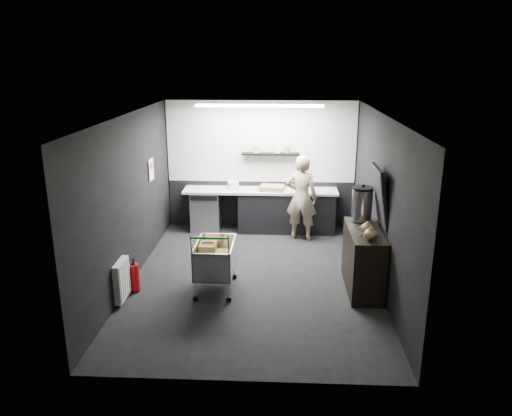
{
  "coord_description": "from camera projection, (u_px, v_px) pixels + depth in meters",
  "views": [
    {
      "loc": [
        0.41,
        -7.61,
        3.55
      ],
      "look_at": [
        0.01,
        0.4,
        1.11
      ],
      "focal_mm": 35.0,
      "sensor_mm": 36.0,
      "label": 1
    }
  ],
  "objects": [
    {
      "name": "ceiling_strip",
      "position": [
        259.0,
        106.0,
        9.32
      ],
      "size": [
        2.4,
        0.2,
        0.04
      ],
      "primitive_type": "cube",
      "color": "white",
      "rests_on": "ceiling"
    },
    {
      "name": "wall_right",
      "position": [
        381.0,
        203.0,
        7.84
      ],
      "size": [
        0.0,
        5.5,
        5.5
      ],
      "primitive_type": "plane",
      "rotation": [
        1.57,
        0.0,
        -1.57
      ],
      "color": "black",
      "rests_on": "floor"
    },
    {
      "name": "radiator",
      "position": [
        122.0,
        280.0,
        7.46
      ],
      "size": [
        0.1,
        0.5,
        0.6
      ],
      "primitive_type": "cube",
      "color": "silver",
      "rests_on": "wall_left"
    },
    {
      "name": "poster",
      "position": [
        151.0,
        170.0,
        9.21
      ],
      "size": [
        0.02,
        0.3,
        0.4
      ],
      "primitive_type": "cube",
      "color": "white",
      "rests_on": "wall_left"
    },
    {
      "name": "fire_extinguisher",
      "position": [
        135.0,
        276.0,
        7.81
      ],
      "size": [
        0.16,
        0.16,
        0.53
      ],
      "color": "red",
      "rests_on": "floor"
    },
    {
      "name": "prep_counter",
      "position": [
        267.0,
        210.0,
        10.5
      ],
      "size": [
        3.2,
        0.61,
        0.9
      ],
      "color": "black",
      "rests_on": "floor"
    },
    {
      "name": "wall_back",
      "position": [
        261.0,
        165.0,
        10.56
      ],
      "size": [
        5.5,
        0.0,
        5.5
      ],
      "primitive_type": "plane",
      "rotation": [
        1.57,
        0.0,
        0.0
      ],
      "color": "black",
      "rests_on": "floor"
    },
    {
      "name": "wall_left",
      "position": [
        130.0,
        199.0,
        8.03
      ],
      "size": [
        0.0,
        5.5,
        5.5
      ],
      "primitive_type": "plane",
      "rotation": [
        1.57,
        0.0,
        1.57
      ],
      "color": "black",
      "rests_on": "floor"
    },
    {
      "name": "wall_front",
      "position": [
        240.0,
        273.0,
        5.3
      ],
      "size": [
        5.5,
        0.0,
        5.5
      ],
      "primitive_type": "plane",
      "rotation": [
        -1.57,
        0.0,
        0.0
      ],
      "color": "black",
      "rests_on": "floor"
    },
    {
      "name": "white_container",
      "position": [
        233.0,
        186.0,
        10.33
      ],
      "size": [
        0.24,
        0.21,
        0.17
      ],
      "primitive_type": "cube",
      "rotation": [
        0.0,
        0.0,
        0.36
      ],
      "color": "silver",
      "rests_on": "prep_counter"
    },
    {
      "name": "person",
      "position": [
        302.0,
        198.0,
        9.92
      ],
      "size": [
        0.71,
        0.55,
        1.73
      ],
      "primitive_type": "imported",
      "rotation": [
        0.0,
        0.0,
        2.9
      ],
      "color": "beige",
      "rests_on": "floor"
    },
    {
      "name": "floor",
      "position": [
        254.0,
        279.0,
        8.33
      ],
      "size": [
        5.5,
        5.5,
        0.0
      ],
      "primitive_type": "plane",
      "color": "black",
      "rests_on": "ground"
    },
    {
      "name": "dado_panel",
      "position": [
        261.0,
        204.0,
        10.79
      ],
      "size": [
        3.95,
        0.02,
        1.0
      ],
      "primitive_type": "cube",
      "color": "black",
      "rests_on": "wall_back"
    },
    {
      "name": "cardboard_box",
      "position": [
        272.0,
        188.0,
        10.3
      ],
      "size": [
        0.54,
        0.43,
        0.1
      ],
      "primitive_type": "cube",
      "rotation": [
        0.0,
        0.0,
        -0.12
      ],
      "color": "#9E7954",
      "rests_on": "prep_counter"
    },
    {
      "name": "floating_shelf",
      "position": [
        270.0,
        154.0,
        10.35
      ],
      "size": [
        1.2,
        0.22,
        0.04
      ],
      "primitive_type": "cube",
      "color": "black",
      "rests_on": "wall_back"
    },
    {
      "name": "pink_tub",
      "position": [
        233.0,
        185.0,
        10.38
      ],
      "size": [
        0.18,
        0.18,
        0.18
      ],
      "primitive_type": "cylinder",
      "color": "silver",
      "rests_on": "prep_counter"
    },
    {
      "name": "poster_red_band",
      "position": [
        151.0,
        166.0,
        9.19
      ],
      "size": [
        0.02,
        0.22,
        0.1
      ],
      "primitive_type": "cube",
      "color": "red",
      "rests_on": "poster"
    },
    {
      "name": "kitchen_wall_panel",
      "position": [
        261.0,
        142.0,
        10.39
      ],
      "size": [
        3.95,
        0.02,
        1.7
      ],
      "primitive_type": "cube",
      "color": "silver",
      "rests_on": "wall_back"
    },
    {
      "name": "sideboard",
      "position": [
        364.0,
        251.0,
        7.82
      ],
      "size": [
        0.57,
        1.32,
        1.98
      ],
      "color": "black",
      "rests_on": "floor"
    },
    {
      "name": "shopping_cart",
      "position": [
        215.0,
        260.0,
        7.78
      ],
      "size": [
        0.59,
        0.97,
        1.07
      ],
      "color": "silver",
      "rests_on": "floor"
    },
    {
      "name": "wall_clock",
      "position": [
        329.0,
        128.0,
        10.23
      ],
      "size": [
        0.2,
        0.03,
        0.2
      ],
      "primitive_type": "cylinder",
      "rotation": [
        1.57,
        0.0,
        0.0
      ],
      "color": "silver",
      "rests_on": "wall_back"
    },
    {
      "name": "ceiling",
      "position": [
        254.0,
        115.0,
        7.54
      ],
      "size": [
        5.5,
        5.5,
        0.0
      ],
      "primitive_type": "plane",
      "rotation": [
        3.14,
        0.0,
        0.0
      ],
      "color": "silver",
      "rests_on": "wall_back"
    }
  ]
}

